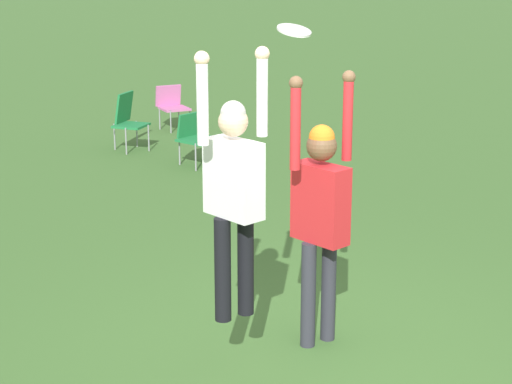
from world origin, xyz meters
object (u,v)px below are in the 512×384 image
object	(u,v)px
person_jumping	(234,182)
frisbee	(294,30)
person_defending	(320,204)
camping_chair_1	(128,117)
camping_chair_0	(197,135)
camping_chair_2	(172,104)

from	to	relation	value
person_jumping	frisbee	xyz separation A→B (m)	(0.67, 0.19, 1.00)
person_defending	frisbee	distance (m)	1.37
frisbee	camping_chair_1	bearing A→B (deg)	72.73
person_jumping	camping_chair_0	distance (m)	6.78
person_defending	camping_chair_0	world-z (taller)	person_defending
frisbee	camping_chair_2	distance (m)	9.15
camping_chair_0	camping_chair_2	xyz separation A→B (m)	(1.01, 2.50, 0.00)
camping_chair_1	camping_chair_2	distance (m)	1.70
frisbee	person_defending	bearing A→B (deg)	-19.29
camping_chair_0	camping_chair_2	world-z (taller)	camping_chair_2
person_defending	frisbee	size ratio (longest dim) A/B	8.54
frisbee	camping_chair_1	size ratio (longest dim) A/B	0.28
frisbee	camping_chair_0	xyz separation A→B (m)	(2.60, 5.65, -2.08)
person_defending	camping_chair_2	world-z (taller)	person_defending
person_jumping	camping_chair_0	bearing A→B (deg)	-36.65
camping_chair_1	camping_chair_0	bearing A→B (deg)	68.55
person_jumping	camping_chair_2	xyz separation A→B (m)	(4.28, 8.34, -1.07)
frisbee	camping_chair_2	xyz separation A→B (m)	(3.61, 8.14, -2.07)
person_defending	person_jumping	bearing A→B (deg)	-90.00
camping_chair_0	camping_chair_1	xyz separation A→B (m)	(-0.37, 1.51, 0.07)
person_jumping	camping_chair_1	world-z (taller)	person_jumping
person_jumping	person_defending	world-z (taller)	person_jumping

